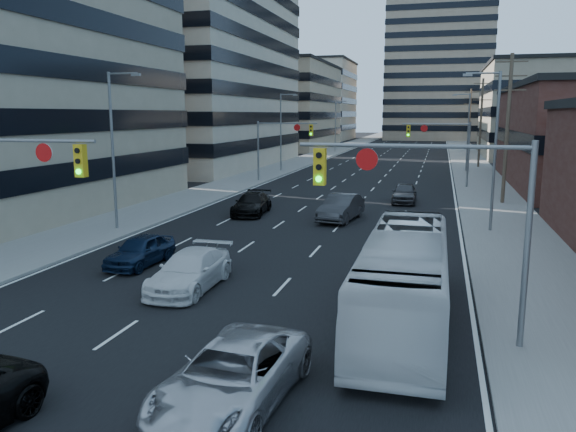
{
  "coord_description": "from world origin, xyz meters",
  "views": [
    {
      "loc": [
        7.55,
        -8.36,
        6.7
      ],
      "look_at": [
        1.09,
        15.46,
        2.2
      ],
      "focal_mm": 35.0,
      "sensor_mm": 36.0,
      "label": 1
    }
  ],
  "objects_px": {
    "white_van": "(190,271)",
    "silver_suv": "(233,375)",
    "transit_bus": "(404,279)",
    "sedan_blue": "(140,250)"
  },
  "relations": [
    {
      "from": "white_van",
      "to": "silver_suv",
      "type": "xyz_separation_m",
      "value": [
        4.74,
        -7.88,
        0.01
      ]
    },
    {
      "from": "white_van",
      "to": "silver_suv",
      "type": "height_order",
      "value": "silver_suv"
    },
    {
      "from": "silver_suv",
      "to": "transit_bus",
      "type": "relative_size",
      "value": 0.49
    },
    {
      "from": "silver_suv",
      "to": "transit_bus",
      "type": "distance_m",
      "value": 7.2
    },
    {
      "from": "white_van",
      "to": "transit_bus",
      "type": "relative_size",
      "value": 0.46
    },
    {
      "from": "white_van",
      "to": "sedan_blue",
      "type": "bearing_deg",
      "value": 144.43
    },
    {
      "from": "silver_suv",
      "to": "transit_bus",
      "type": "xyz_separation_m",
      "value": [
        3.49,
        6.25,
        0.77
      ]
    },
    {
      "from": "white_van",
      "to": "transit_bus",
      "type": "xyz_separation_m",
      "value": [
        8.23,
        -1.64,
        0.79
      ]
    },
    {
      "from": "white_van",
      "to": "transit_bus",
      "type": "bearing_deg",
      "value": -11.49
    },
    {
      "from": "white_van",
      "to": "transit_bus",
      "type": "height_order",
      "value": "transit_bus"
    }
  ]
}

